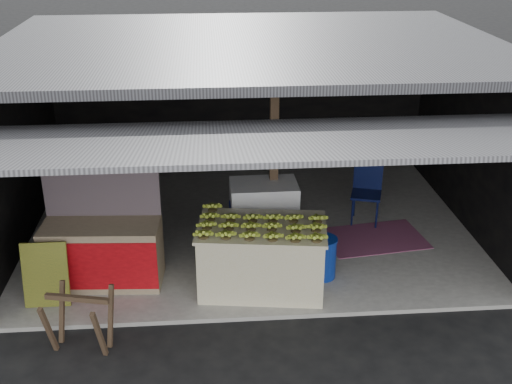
{
  "coord_description": "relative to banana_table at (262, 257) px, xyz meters",
  "views": [
    {
      "loc": [
        -0.65,
        -6.67,
        4.73
      ],
      "look_at": [
        0.01,
        1.5,
        1.1
      ],
      "focal_mm": 45.0,
      "sensor_mm": 36.0,
      "label": 1
    }
  ],
  "objects": [
    {
      "name": "sawhorse",
      "position": [
        -2.19,
        -1.09,
        -0.06
      ],
      "size": [
        0.78,
        0.77,
        0.73
      ],
      "rotation": [
        0.0,
        0.0,
        -0.23
      ],
      "color": "#4A3525",
      "rests_on": "ground"
    },
    {
      "name": "concrete_slab",
      "position": [
        -0.02,
        1.81,
        -0.49
      ],
      "size": [
        7.0,
        5.0,
        0.06
      ],
      "primitive_type": "cube",
      "color": "gray",
      "rests_on": "ground"
    },
    {
      "name": "plastic_chair",
      "position": [
        1.87,
        1.92,
        0.12
      ],
      "size": [
        0.58,
        0.58,
        0.98
      ],
      "rotation": [
        0.0,
        0.0,
        -0.3
      ],
      "color": "#0A1038",
      "rests_on": "concrete_slab"
    },
    {
      "name": "shophouse",
      "position": [
        -0.02,
        2.12,
        1.58
      ],
      "size": [
        7.4,
        7.29,
        3.02
      ],
      "color": "black",
      "rests_on": "ground"
    },
    {
      "name": "picture_frames",
      "position": [
        -0.19,
        4.2,
        1.41
      ],
      "size": [
        1.62,
        0.04,
        0.46
      ],
      "color": "black",
      "rests_on": "shophouse"
    },
    {
      "name": "banana_table",
      "position": [
        0.0,
        0.0,
        0.0
      ],
      "size": [
        1.79,
        1.24,
        0.92
      ],
      "rotation": [
        0.0,
        0.0,
        -0.14
      ],
      "color": "silver",
      "rests_on": "concrete_slab"
    },
    {
      "name": "green_signboard",
      "position": [
        -2.77,
        -0.18,
        -0.03
      ],
      "size": [
        0.57,
        0.2,
        0.85
      ],
      "primitive_type": "cube",
      "rotation": [
        -0.19,
        0.0,
        0.0
      ],
      "color": "black",
      "rests_on": "concrete_slab"
    },
    {
      "name": "water_barrel",
      "position": [
        0.85,
        0.21,
        -0.18
      ],
      "size": [
        0.38,
        0.38,
        0.56
      ],
      "primitive_type": "cylinder",
      "color": "navy",
      "rests_on": "concrete_slab"
    },
    {
      "name": "ground",
      "position": [
        -0.02,
        -0.69,
        -0.52
      ],
      "size": [
        80.0,
        80.0,
        0.0
      ],
      "primitive_type": "plane",
      "color": "black",
      "rests_on": "ground"
    },
    {
      "name": "white_crate",
      "position": [
        0.12,
        1.04,
        0.07
      ],
      "size": [
        0.97,
        0.67,
        1.07
      ],
      "rotation": [
        0.0,
        0.0,
        0.01
      ],
      "color": "white",
      "rests_on": "concrete_slab"
    },
    {
      "name": "neighbor_stall",
      "position": [
        -2.11,
        0.32,
        0.02
      ],
      "size": [
        1.59,
        0.8,
        1.59
      ],
      "rotation": [
        0.0,
        0.0,
        -0.06
      ],
      "color": "#998466",
      "rests_on": "concrete_slab"
    },
    {
      "name": "magenta_rug",
      "position": [
        1.86,
        1.24,
        -0.46
      ],
      "size": [
        1.62,
        1.19,
        0.01
      ],
      "primitive_type": "cube",
      "rotation": [
        0.0,
        0.0,
        0.14
      ],
      "color": "maroon",
      "rests_on": "concrete_slab"
    },
    {
      "name": "banana_pile",
      "position": [
        -0.0,
        -0.0,
        0.55
      ],
      "size": [
        1.65,
        1.13,
        0.18
      ],
      "primitive_type": null,
      "rotation": [
        0.0,
        0.0,
        -0.14
      ],
      "color": "gold",
      "rests_on": "banana_table"
    }
  ]
}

